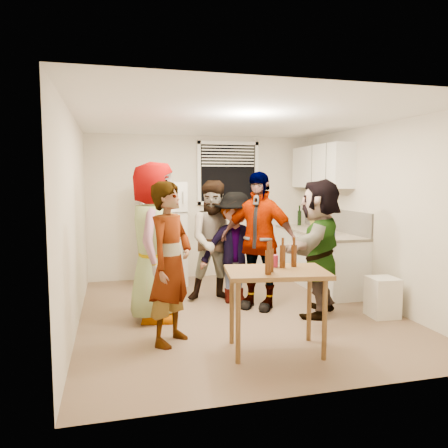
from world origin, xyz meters
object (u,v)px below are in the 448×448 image
object	(u,v)px
serving_table	(275,351)
guest_orange	(318,314)
blue_cup	(332,236)
guest_back_left	(216,300)
beer_bottle_counter	(330,236)
wine_bottle	(299,225)
trash_bin	(383,297)
guest_grey	(155,318)
beer_bottle_table	(294,267)
guest_black	(257,307)
refrigerator	(164,233)
guest_back_right	(235,302)
guest_stripe	(171,342)
kettle	(318,232)
red_cup	(274,267)

from	to	relation	value
serving_table	guest_orange	distance (m)	1.42
blue_cup	guest_back_left	world-z (taller)	blue_cup
beer_bottle_counter	blue_cup	distance (m)	0.05
wine_bottle	trash_bin	distance (m)	2.70
guest_grey	guest_back_left	bearing A→B (deg)	-40.49
beer_bottle_table	guest_black	bearing A→B (deg)	86.83
serving_table	refrigerator	bearing A→B (deg)	103.28
refrigerator	guest_back_right	distance (m)	1.83
guest_grey	guest_back_right	distance (m)	1.27
wine_bottle	serving_table	bearing A→B (deg)	-117.55
wine_bottle	guest_orange	xyz separation A→B (m)	(-0.76, -2.32, -0.90)
guest_orange	refrigerator	bearing A→B (deg)	-102.19
guest_stripe	guest_black	xyz separation A→B (m)	(1.31, 0.98, 0.00)
guest_grey	beer_bottle_counter	bearing A→B (deg)	-63.39
wine_bottle	guest_back_right	bearing A→B (deg)	-137.66
refrigerator	serving_table	world-z (taller)	refrigerator
wine_bottle	beer_bottle_table	bearing A→B (deg)	-115.05
guest_stripe	guest_back_right	bearing A→B (deg)	-0.35
beer_bottle_counter	guest_grey	bearing A→B (deg)	-168.98
wine_bottle	blue_cup	bearing A→B (deg)	-95.75
guest_grey	guest_orange	size ratio (longest dim) A/B	1.12
trash_bin	guest_grey	xyz separation A→B (m)	(-2.81, 0.64, -0.25)
guest_orange	blue_cup	bearing A→B (deg)	-177.73
kettle	guest_back_right	xyz separation A→B (m)	(-1.55, -0.54, -0.90)
refrigerator	red_cup	xyz separation A→B (m)	(0.79, -3.05, -0.01)
beer_bottle_counter	guest_back_right	bearing A→B (deg)	-178.37
trash_bin	serving_table	distance (m)	1.89
blue_cup	guest_grey	bearing A→B (deg)	-169.97
wine_bottle	guest_orange	bearing A→B (deg)	-108.12
blue_cup	guest_orange	bearing A→B (deg)	-126.97
beer_bottle_table	guest_grey	size ratio (longest dim) A/B	0.12
beer_bottle_table	wine_bottle	bearing A→B (deg)	64.95
guest_back_left	beer_bottle_table	bearing A→B (deg)	-71.65
guest_back_left	guest_orange	bearing A→B (deg)	-33.66
kettle	trash_bin	bearing A→B (deg)	-99.91
kettle	guest_stripe	world-z (taller)	kettle
trash_bin	red_cup	distance (m)	1.88
serving_table	blue_cup	bearing A→B (deg)	49.00
trash_bin	guest_orange	size ratio (longest dim) A/B	0.29
beer_bottle_counter	guest_back_right	xyz separation A→B (m)	(-1.50, -0.04, -0.90)
beer_bottle_counter	guest_orange	size ratio (longest dim) A/B	0.12
beer_bottle_counter	serving_table	size ratio (longest dim) A/B	0.22
kettle	guest_black	distance (m)	1.83
guest_back_right	beer_bottle_table	bearing A→B (deg)	-82.98
serving_table	guest_back_right	distance (m)	1.84
beer_bottle_table	guest_back_left	world-z (taller)	beer_bottle_table
beer_bottle_counter	guest_back_left	distance (m)	1.96
guest_stripe	guest_back_left	bearing A→B (deg)	9.09
guest_back_left	guest_back_right	distance (m)	0.28
guest_back_right	guest_stripe	bearing A→B (deg)	-127.09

